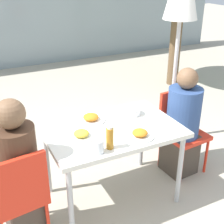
{
  "coord_description": "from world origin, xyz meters",
  "views": [
    {
      "loc": [
        -1.04,
        -2.12,
        2.02
      ],
      "look_at": [
        0.0,
        0.0,
        0.9
      ],
      "focal_mm": 50.0,
      "sensor_mm": 36.0,
      "label": 1
    }
  ],
  "objects": [
    {
      "name": "ground_plane",
      "position": [
        0.0,
        0.0,
        0.0
      ],
      "size": [
        24.0,
        24.0,
        0.0
      ],
      "primitive_type": "plane",
      "color": "#B2A893"
    },
    {
      "name": "person_right",
      "position": [
        0.82,
        0.06,
        0.54
      ],
      "size": [
        0.33,
        0.33,
        1.15
      ],
      "rotation": [
        0.0,
        0.0,
        -3.06
      ],
      "color": "#473D33",
      "rests_on": "ground"
    },
    {
      "name": "dining_table",
      "position": [
        0.0,
        0.0,
        0.68
      ],
      "size": [
        1.15,
        0.78,
        0.75
      ],
      "color": "silver",
      "rests_on": "ground"
    },
    {
      "name": "chair_left",
      "position": [
        -0.86,
        -0.19,
        0.5
      ],
      "size": [
        0.45,
        0.45,
        0.86
      ],
      "rotation": [
        0.0,
        0.0,
        0.13
      ],
      "color": "red",
      "rests_on": "ground"
    },
    {
      "name": "plate_1",
      "position": [
        -0.11,
        0.19,
        0.77
      ],
      "size": [
        0.25,
        0.25,
        0.07
      ],
      "color": "white",
      "rests_on": "dining_table"
    },
    {
      "name": "salad_bowl",
      "position": [
        0.27,
        0.16,
        0.78
      ],
      "size": [
        0.19,
        0.19,
        0.06
      ],
      "color": "white",
      "rests_on": "dining_table"
    },
    {
      "name": "chair_right",
      "position": [
        0.87,
        0.15,
        0.5
      ],
      "size": [
        0.43,
        0.43,
        0.86
      ],
      "rotation": [
        0.0,
        0.0,
        -3.06
      ],
      "color": "red",
      "rests_on": "ground"
    },
    {
      "name": "drinking_cup",
      "position": [
        -0.26,
        -0.3,
        0.8
      ],
      "size": [
        0.08,
        0.08,
        0.11
      ],
      "color": "white",
      "rests_on": "dining_table"
    },
    {
      "name": "plate_0",
      "position": [
        -0.3,
        -0.04,
        0.77
      ],
      "size": [
        0.23,
        0.23,
        0.06
      ],
      "color": "white",
      "rests_on": "dining_table"
    },
    {
      "name": "bottle",
      "position": [
        -0.16,
        -0.29,
        0.84
      ],
      "size": [
        0.06,
        0.06,
        0.19
      ],
      "color": "#B7751E",
      "rests_on": "dining_table"
    },
    {
      "name": "person_left",
      "position": [
        -0.82,
        -0.11,
        0.58
      ],
      "size": [
        0.3,
        0.3,
        1.21
      ],
      "rotation": [
        0.0,
        0.0,
        0.13
      ],
      "color": "#473D33",
      "rests_on": "ground"
    },
    {
      "name": "plate_2",
      "position": [
        0.13,
        -0.24,
        0.77
      ],
      "size": [
        0.23,
        0.23,
        0.06
      ],
      "color": "white",
      "rests_on": "dining_table"
    }
  ]
}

